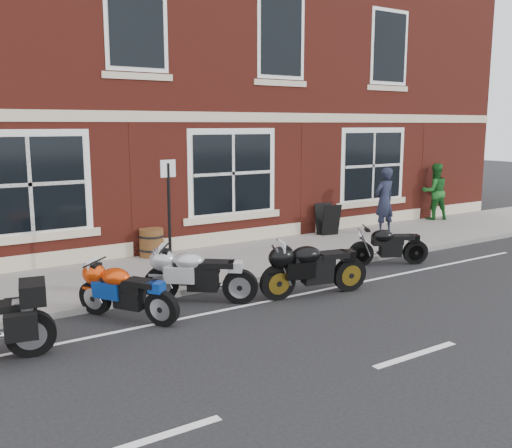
# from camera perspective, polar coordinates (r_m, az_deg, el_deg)

# --- Properties ---
(ground) EXTENTS (80.00, 80.00, 0.00)m
(ground) POSITION_cam_1_polar(r_m,az_deg,el_deg) (10.66, 3.36, -7.67)
(ground) COLOR black
(ground) RESTS_ON ground
(sidewalk) EXTENTS (30.00, 3.00, 0.12)m
(sidewalk) POSITION_cam_1_polar(r_m,az_deg,el_deg) (13.07, -4.52, -4.08)
(sidewalk) COLOR slate
(sidewalk) RESTS_ON ground
(kerb) EXTENTS (30.00, 0.16, 0.12)m
(kerb) POSITION_cam_1_polar(r_m,az_deg,el_deg) (11.76, -0.78, -5.65)
(kerb) COLOR slate
(kerb) RESTS_ON ground
(pub_building) EXTENTS (24.00, 12.00, 12.00)m
(pub_building) POSITION_cam_1_polar(r_m,az_deg,el_deg) (19.80, -15.83, 17.65)
(pub_building) COLOR maroon
(pub_building) RESTS_ON ground
(moto_sport_red) EXTENTS (1.14, 1.74, 0.89)m
(moto_sport_red) POSITION_cam_1_polar(r_m,az_deg,el_deg) (9.76, -12.84, -6.44)
(moto_sport_red) COLOR black
(moto_sport_red) RESTS_ON ground
(moto_sport_black) EXTENTS (2.19, 0.57, 0.99)m
(moto_sport_black) POSITION_cam_1_polar(r_m,az_deg,el_deg) (10.87, 5.59, -4.22)
(moto_sport_black) COLOR black
(moto_sport_black) RESTS_ON ground
(moto_sport_silver) EXTENTS (1.71, 1.45, 0.95)m
(moto_sport_silver) POSITION_cam_1_polar(r_m,az_deg,el_deg) (10.49, -5.80, -4.89)
(moto_sport_silver) COLOR black
(moto_sport_silver) RESTS_ON ground
(moto_naked_black) EXTENTS (1.75, 0.92, 0.85)m
(moto_naked_black) POSITION_cam_1_polar(r_m,az_deg,el_deg) (13.51, 12.93, -1.99)
(moto_naked_black) COLOR black
(moto_naked_black) RESTS_ON ground
(pedestrian_left) EXTENTS (0.71, 0.48, 1.90)m
(pedestrian_left) POSITION_cam_1_polar(r_m,az_deg,el_deg) (16.68, 12.71, 2.29)
(pedestrian_left) COLOR #1A1D2F
(pedestrian_left) RESTS_ON sidewalk
(pedestrian_right) EXTENTS (1.10, 0.99, 1.84)m
(pedestrian_right) POSITION_cam_1_polar(r_m,az_deg,el_deg) (19.64, 17.43, 3.12)
(pedestrian_right) COLOR #195A1F
(pedestrian_right) RESTS_ON sidewalk
(a_board_sign) EXTENTS (0.60, 0.46, 0.89)m
(a_board_sign) POSITION_cam_1_polar(r_m,az_deg,el_deg) (16.27, 7.18, 0.47)
(a_board_sign) COLOR black
(a_board_sign) RESTS_ON sidewalk
(barrel_planter) EXTENTS (0.60, 0.60, 0.67)m
(barrel_planter) POSITION_cam_1_polar(r_m,az_deg,el_deg) (13.76, -10.41, -1.83)
(barrel_planter) COLOR #4A2413
(barrel_planter) RESTS_ON sidewalk
(parking_sign) EXTENTS (0.34, 0.07, 2.41)m
(parking_sign) POSITION_cam_1_polar(r_m,az_deg,el_deg) (11.48, -8.68, 1.28)
(parking_sign) COLOR black
(parking_sign) RESTS_ON sidewalk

